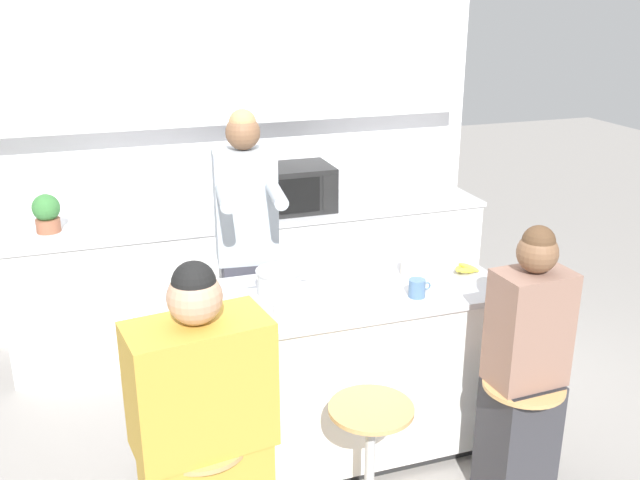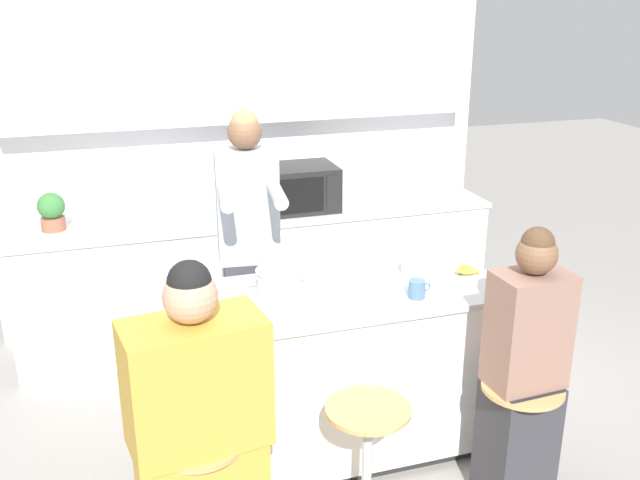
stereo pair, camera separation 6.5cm
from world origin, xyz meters
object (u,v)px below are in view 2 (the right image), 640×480
(bar_stool_center, at_px, (367,465))
(bar_stool_rightmost, at_px, (517,441))
(microwave, at_px, (300,188))
(banana_bunch, at_px, (466,270))
(cooking_pot, at_px, (279,281))
(person_cooking, at_px, (249,265))
(person_seated_near, at_px, (522,383))
(person_wrapped_blanket, at_px, (200,438))
(potted_plant, at_px, (52,211))
(kitchen_island, at_px, (324,374))
(coffee_cup_near, at_px, (417,289))
(fruit_bowl, at_px, (293,309))

(bar_stool_center, height_order, bar_stool_rightmost, same)
(bar_stool_center, relative_size, microwave, 1.32)
(banana_bunch, bearing_deg, cooking_pot, 175.92)
(person_cooking, height_order, person_seated_near, person_cooking)
(person_cooking, bearing_deg, person_wrapped_blanket, -104.43)
(person_cooking, bearing_deg, bar_stool_center, -71.15)
(microwave, bearing_deg, potted_plant, 178.69)
(bar_stool_rightmost, distance_m, microwave, 2.23)
(kitchen_island, distance_m, coffee_cup_near, 0.66)
(cooking_pot, height_order, fruit_bowl, cooking_pot)
(coffee_cup_near, bearing_deg, person_cooking, 131.25)
(fruit_bowl, relative_size, coffee_cup_near, 1.68)
(kitchen_island, distance_m, person_cooking, 0.74)
(kitchen_island, xyz_separation_m, person_wrapped_blanket, (-0.71, -0.63, 0.19))
(person_seated_near, relative_size, coffee_cup_near, 12.13)
(coffee_cup_near, bearing_deg, banana_bunch, 27.25)
(kitchen_island, xyz_separation_m, potted_plant, (-1.29, 1.46, 0.55))
(person_cooking, xyz_separation_m, potted_plant, (-1.04, 0.90, 0.14))
(kitchen_island, height_order, person_wrapped_blanket, person_wrapped_blanket)
(person_wrapped_blanket, height_order, banana_bunch, person_wrapped_blanket)
(cooking_pot, relative_size, microwave, 0.65)
(bar_stool_rightmost, xyz_separation_m, person_wrapped_blanket, (-1.43, 0.02, 0.31))
(person_wrapped_blanket, distance_m, fruit_bowl, 0.72)
(kitchen_island, relative_size, potted_plant, 7.60)
(kitchen_island, xyz_separation_m, person_seated_near, (0.73, -0.63, 0.17))
(person_cooking, relative_size, fruit_bowl, 9.09)
(person_wrapped_blanket, bearing_deg, coffee_cup_near, 13.56)
(person_cooking, xyz_separation_m, microwave, (0.54, 0.86, 0.17))
(kitchen_island, relative_size, person_cooking, 1.05)
(bar_stool_center, bearing_deg, microwave, 81.95)
(microwave, bearing_deg, person_cooking, -121.93)
(coffee_cup_near, bearing_deg, microwave, 94.22)
(bar_stool_center, distance_m, microwave, 2.16)
(kitchen_island, relative_size, microwave, 3.76)
(fruit_bowl, bearing_deg, person_cooking, 92.71)
(banana_bunch, bearing_deg, coffee_cup_near, -152.75)
(fruit_bowl, distance_m, microwave, 1.70)
(kitchen_island, relative_size, person_wrapped_blanket, 1.29)
(fruit_bowl, relative_size, banana_bunch, 1.19)
(person_wrapped_blanket, bearing_deg, cooking_pot, 46.16)
(microwave, bearing_deg, banana_bunch, -71.20)
(person_seated_near, distance_m, microwave, 2.14)
(bar_stool_center, bearing_deg, person_wrapped_blanket, -178.13)
(fruit_bowl, height_order, banana_bunch, fruit_bowl)
(bar_stool_center, xyz_separation_m, person_seated_near, (0.73, -0.02, 0.29))
(person_wrapped_blanket, distance_m, banana_bunch, 1.64)
(cooking_pot, bearing_deg, kitchen_island, -20.05)
(coffee_cup_near, distance_m, potted_plant, 2.36)
(coffee_cup_near, height_order, banana_bunch, coffee_cup_near)
(person_cooking, height_order, cooking_pot, person_cooking)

